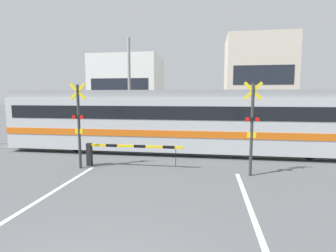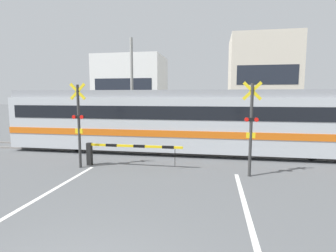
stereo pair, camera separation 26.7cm
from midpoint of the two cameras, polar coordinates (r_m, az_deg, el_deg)
name	(u,v)px [view 1 (the left image)]	position (r m, az deg, el deg)	size (l,w,h in m)	color
rail_track_near	(172,154)	(13.27, 0.24, -6.10)	(50.00, 0.10, 0.08)	gray
rail_track_far	(175,148)	(14.66, 1.07, -4.89)	(50.00, 0.10, 0.08)	gray
commuter_train	(187,119)	(13.64, 3.54, 1.43)	(18.75, 2.78, 3.24)	#B7BCC1
crossing_barrier_near	(115,150)	(11.18, -12.04, -5.13)	(4.11, 0.20, 0.97)	black
crossing_barrier_far	(211,131)	(16.82, 8.98, -1.18)	(4.11, 0.20, 0.97)	black
crossing_signal_left	(79,122)	(11.18, -19.50, 0.88)	(0.68, 0.15, 3.47)	#333333
crossing_signal_right	(252,124)	(9.95, 17.07, 0.32)	(0.68, 0.15, 3.47)	#333333
pedestrian	(168,122)	(19.72, -0.34, 0.89)	(0.38, 0.23, 1.74)	#23232D
building_left_of_street	(128,90)	(29.65, -8.97, 7.77)	(7.11, 5.75, 7.26)	white
building_right_of_street	(257,81)	(28.69, 18.62, 9.17)	(6.40, 5.75, 8.87)	beige
utility_pole_streetside	(129,87)	(20.11, -8.80, 8.38)	(0.22, 0.22, 7.24)	gray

